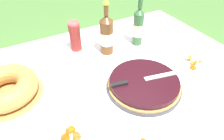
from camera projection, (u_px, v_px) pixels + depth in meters
The scene contains 9 objects.
garden_table at pixel (116, 83), 1.20m from camera, with size 1.62×1.21×0.74m.
tablecloth at pixel (116, 76), 1.16m from camera, with size 1.63×1.22×0.10m.
berry_tart at pixel (144, 84), 1.05m from camera, with size 0.40×0.40×0.06m.
serving_knife at pixel (139, 80), 1.02m from camera, with size 0.37×0.10×0.01m.
bundt_cake at pixel (5, 88), 0.99m from camera, with size 0.35×0.35×0.11m.
cup_stack at pixel (75, 37), 1.29m from camera, with size 0.07×0.07×0.20m.
cider_bottle_green at pixel (138, 27), 1.33m from camera, with size 0.07×0.07×0.34m.
cider_bottle_amber at pixel (107, 35), 1.25m from camera, with size 0.09×0.09×0.34m.
snack_plate_near at pixel (196, 64), 1.21m from camera, with size 0.21×0.21×0.06m.
Camera 1 is at (-0.44, -0.76, 1.50)m, focal length 32.00 mm.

